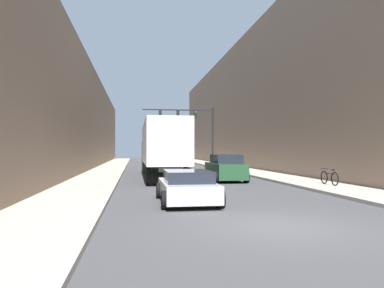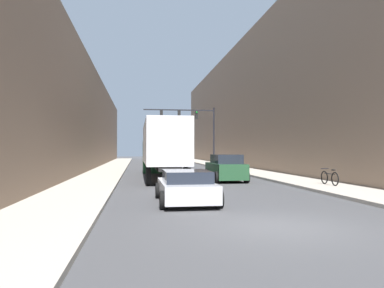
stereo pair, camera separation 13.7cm
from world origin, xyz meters
name	(u,v)px [view 1 (the left image)]	position (x,y,z in m)	size (l,w,h in m)	color
ground_plane	(278,227)	(0.00, 0.00, 0.00)	(200.00, 200.00, 0.00)	#424244
sidewalk_right	(228,167)	(6.26, 30.00, 0.07)	(3.09, 80.00, 0.15)	#B2A899
sidewalk_left	(110,168)	(-6.26, 30.00, 0.07)	(3.09, 80.00, 0.15)	#B2A899
building_right	(268,103)	(10.81, 30.00, 7.19)	(6.00, 80.00, 14.38)	#846B56
building_left	(65,119)	(-10.81, 30.00, 5.12)	(6.00, 80.00, 10.24)	#846B56
semi_truck	(161,147)	(-1.86, 17.58, 2.19)	(2.54, 14.52, 3.84)	silver
sedan_car	(187,187)	(-1.77, 4.69, 0.61)	(2.15, 4.24, 1.23)	#B7B7BC
suv_car	(225,168)	(2.03, 14.10, 0.81)	(2.07, 4.50, 1.70)	#234C2D
traffic_signal_gantry	(194,124)	(2.49, 30.14, 4.71)	(7.65, 0.35, 6.53)	black
parked_bicycle	(329,178)	(6.46, 9.10, 0.53)	(0.44, 1.82, 0.86)	black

